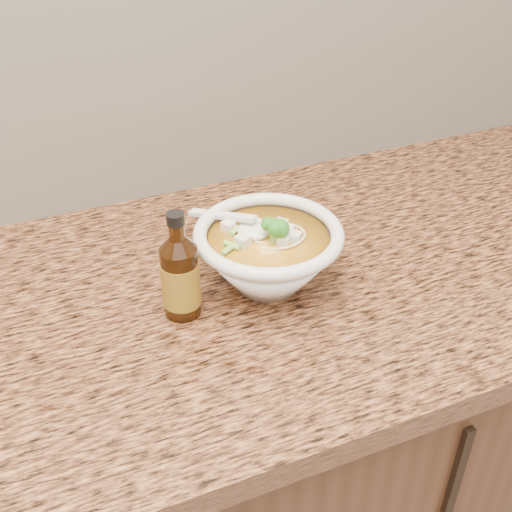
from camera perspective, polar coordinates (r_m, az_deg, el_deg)
name	(u,v)px	position (r m, az deg, el deg)	size (l,w,h in m)	color
counter_slab	(46,339)	(0.97, -18.16, -7.04)	(4.00, 0.68, 0.04)	#996038
soup_bowl	(268,256)	(0.96, 1.08, 0.02)	(0.22, 0.23, 0.12)	white
hot_sauce_bottle	(180,277)	(0.91, -6.74, -1.87)	(0.07, 0.07, 0.17)	#391C07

